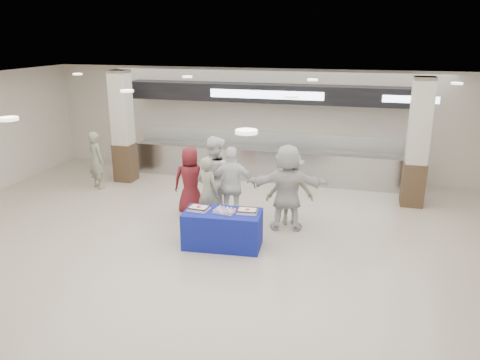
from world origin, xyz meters
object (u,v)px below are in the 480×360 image
(sheet_cake_left, at_px, (199,208))
(cupcake_tray, at_px, (225,211))
(civilian_white, at_px, (287,187))
(chef_tall, at_px, (215,178))
(soldier_a, at_px, (208,191))
(soldier_b, at_px, (290,189))
(civilian_maroon, at_px, (191,181))
(display_table, at_px, (223,229))
(sheet_cake_right, at_px, (247,211))
(soldier_bg, at_px, (97,160))
(chef_short, at_px, (232,186))

(sheet_cake_left, distance_m, cupcake_tray, 0.55)
(cupcake_tray, height_order, civilian_white, civilian_white)
(civilian_white, bearing_deg, chef_tall, -19.28)
(soldier_a, distance_m, chef_tall, 0.52)
(chef_tall, height_order, soldier_b, chef_tall)
(cupcake_tray, relative_size, civilian_maroon, 0.28)
(chef_tall, bearing_deg, civilian_maroon, 18.03)
(display_table, distance_m, civilian_maroon, 2.05)
(sheet_cake_right, bearing_deg, soldier_a, 141.76)
(sheet_cake_right, height_order, soldier_bg, soldier_bg)
(display_table, distance_m, cupcake_tray, 0.41)
(display_table, height_order, sheet_cake_left, sheet_cake_left)
(soldier_a, bearing_deg, cupcake_tray, 146.56)
(chef_short, bearing_deg, soldier_bg, -28.96)
(soldier_a, relative_size, soldier_bg, 0.99)
(civilian_maroon, bearing_deg, chef_short, 151.21)
(cupcake_tray, relative_size, soldier_bg, 0.29)
(civilian_maroon, height_order, chef_short, chef_short)
(cupcake_tray, distance_m, soldier_bg, 5.33)
(chef_short, height_order, soldier_b, chef_short)
(soldier_b, xyz_separation_m, soldier_bg, (-5.62, 1.17, -0.03))
(sheet_cake_right, relative_size, soldier_bg, 0.26)
(soldier_a, distance_m, soldier_b, 1.85)
(sheet_cake_right, height_order, soldier_a, soldier_a)
(chef_short, xyz_separation_m, civilian_white, (1.24, 0.00, 0.07))
(soldier_bg, bearing_deg, civilian_white, -164.84)
(soldier_bg, bearing_deg, chef_short, -168.91)
(chef_tall, bearing_deg, cupcake_tray, 139.14)
(sheet_cake_left, xyz_separation_m, cupcake_tray, (0.55, 0.01, -0.01))
(cupcake_tray, relative_size, civilian_white, 0.24)
(cupcake_tray, relative_size, chef_short, 0.26)
(sheet_cake_left, distance_m, soldier_b, 2.26)
(sheet_cake_right, distance_m, chef_short, 1.31)
(cupcake_tray, xyz_separation_m, soldier_a, (-0.70, 1.00, 0.02))
(civilian_maroon, height_order, soldier_a, civilian_maroon)
(sheet_cake_right, relative_size, soldier_b, 0.25)
(chef_tall, bearing_deg, soldier_bg, 6.43)
(display_table, height_order, sheet_cake_right, sheet_cake_right)
(civilian_maroon, distance_m, soldier_a, 0.84)
(display_table, bearing_deg, civilian_white, 43.55)
(sheet_cake_left, height_order, sheet_cake_right, same)
(cupcake_tray, bearing_deg, civilian_maroon, 130.09)
(sheet_cake_right, xyz_separation_m, civilian_maroon, (-1.76, 1.46, 0.03))
(cupcake_tray, relative_size, soldier_a, 0.29)
(sheet_cake_left, xyz_separation_m, chef_short, (0.35, 1.25, 0.11))
(sheet_cake_left, xyz_separation_m, sheet_cake_right, (0.99, 0.11, -0.00))
(cupcake_tray, bearing_deg, sheet_cake_right, 13.37)
(sheet_cake_left, distance_m, sheet_cake_right, 0.99)
(cupcake_tray, relative_size, chef_tall, 0.24)
(civilian_white, bearing_deg, cupcake_tray, 38.77)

